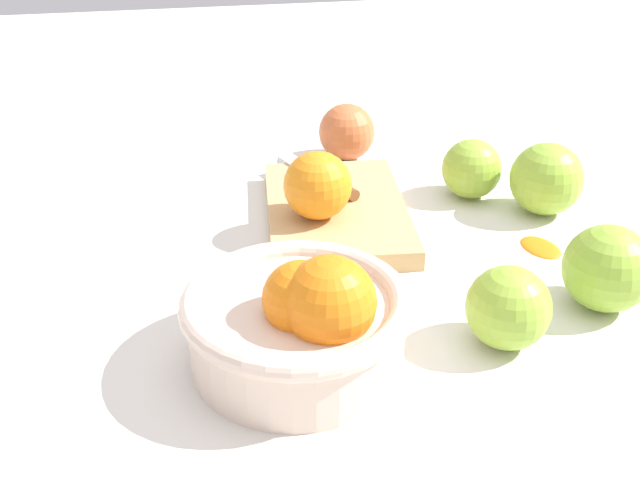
# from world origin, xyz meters

# --- Properties ---
(ground_plane) EXTENTS (2.40, 2.40, 0.00)m
(ground_plane) POSITION_xyz_m (0.00, 0.00, 0.00)
(ground_plane) COLOR silver
(bowl) EXTENTS (0.19, 0.19, 0.11)m
(bowl) POSITION_xyz_m (-0.17, 0.11, 0.04)
(bowl) COLOR beige
(bowl) RESTS_ON ground_plane
(cutting_board) EXTENTS (0.25, 0.17, 0.02)m
(cutting_board) POSITION_xyz_m (0.08, 0.03, 0.01)
(cutting_board) COLOR tan
(cutting_board) RESTS_ON ground_plane
(orange_on_board) EXTENTS (0.07, 0.07, 0.07)m
(orange_on_board) POSITION_xyz_m (0.05, 0.05, 0.06)
(orange_on_board) COLOR orange
(orange_on_board) RESTS_ON cutting_board
(knife) EXTENTS (0.15, 0.08, 0.01)m
(knife) POSITION_xyz_m (0.13, 0.03, 0.03)
(knife) COLOR silver
(knife) RESTS_ON cutting_board
(apple_front_right) EXTENTS (0.07, 0.07, 0.07)m
(apple_front_right) POSITION_xyz_m (0.11, -0.14, 0.04)
(apple_front_right) COLOR #8EB738
(apple_front_right) RESTS_ON ground_plane
(apple_front_left) EXTENTS (0.08, 0.08, 0.08)m
(apple_front_left) POSITION_xyz_m (-0.13, -0.18, 0.04)
(apple_front_left) COLOR #8EB738
(apple_front_left) RESTS_ON ground_plane
(apple_front_left_2) EXTENTS (0.07, 0.07, 0.07)m
(apple_front_left_2) POSITION_xyz_m (-0.17, -0.07, 0.04)
(apple_front_left_2) COLOR #8EB738
(apple_front_left_2) RESTS_ON ground_plane
(apple_mid_right) EXTENTS (0.07, 0.07, 0.07)m
(apple_mid_right) POSITION_xyz_m (0.26, -0.02, 0.04)
(apple_mid_right) COLOR #CC6638
(apple_mid_right) RESTS_ON ground_plane
(apple_front_right_2) EXTENTS (0.08, 0.08, 0.08)m
(apple_front_right_2) POSITION_xyz_m (0.06, -0.21, 0.04)
(apple_front_right_2) COLOR #8EB738
(apple_front_right_2) RESTS_ON ground_plane
(citrus_peel) EXTENTS (0.06, 0.05, 0.01)m
(citrus_peel) POSITION_xyz_m (-0.02, -0.17, 0.00)
(citrus_peel) COLOR orange
(citrus_peel) RESTS_ON ground_plane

